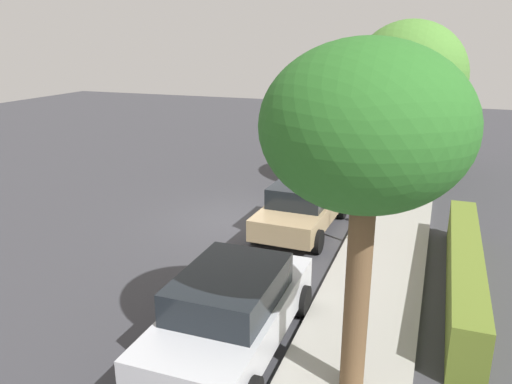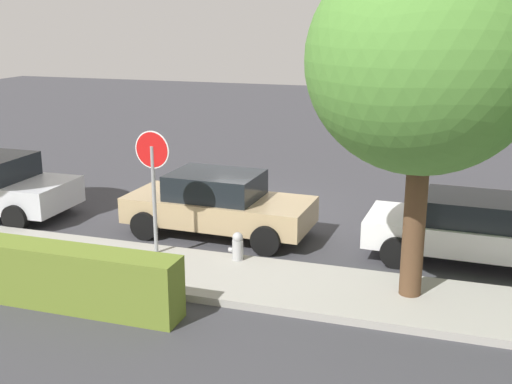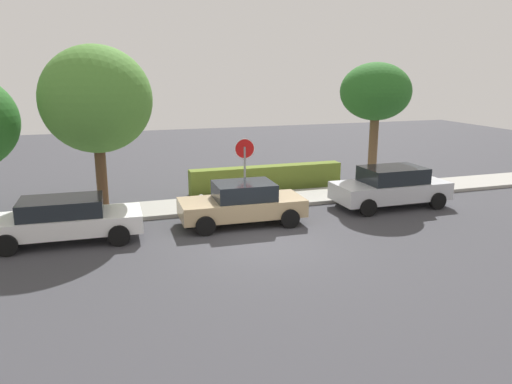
# 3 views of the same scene
# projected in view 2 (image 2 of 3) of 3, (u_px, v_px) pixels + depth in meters

# --- Properties ---
(ground_plane) EXTENTS (60.00, 60.00, 0.00)m
(ground_plane) POSITION_uv_depth(u_px,v_px,m) (248.00, 210.00, 16.50)
(ground_plane) COLOR #38383D
(sidewalk_curb) EXTENTS (32.00, 2.13, 0.14)m
(sidewalk_curb) POSITION_uv_depth(u_px,v_px,m) (173.00, 271.00, 12.39)
(sidewalk_curb) COLOR #9E9B93
(sidewalk_curb) RESTS_ON ground_plane
(stop_sign) EXTENTS (0.75, 0.08, 2.67)m
(stop_sign) POSITION_uv_depth(u_px,v_px,m) (153.00, 173.00, 12.71)
(stop_sign) COLOR gray
(stop_sign) RESTS_ON ground_plane
(parked_car_tan) EXTENTS (4.25, 2.06, 1.44)m
(parked_car_tan) POSITION_uv_depth(u_px,v_px,m) (218.00, 204.00, 14.48)
(parked_car_tan) COLOR tan
(parked_car_tan) RESTS_ON ground_plane
(parked_car_white) EXTENTS (4.59, 2.06, 1.37)m
(parked_car_white) POSITION_uv_depth(u_px,v_px,m) (483.00, 229.00, 12.81)
(parked_car_white) COLOR white
(parked_car_white) RESTS_ON ground_plane
(street_tree_mid_block) EXTENTS (3.77, 3.77, 5.98)m
(street_tree_mid_block) POSITION_uv_depth(u_px,v_px,m) (424.00, 62.00, 10.08)
(street_tree_mid_block) COLOR #513823
(street_tree_mid_block) RESTS_ON ground_plane
(fire_hydrant) EXTENTS (0.30, 0.22, 0.72)m
(fire_hydrant) POSITION_uv_depth(u_px,v_px,m) (238.00, 249.00, 12.72)
(fire_hydrant) COLOR #A5A5A8
(fire_hydrant) RESTS_ON ground_plane
(front_yard_hedge) EXTENTS (6.80, 0.64, 1.08)m
(front_yard_hedge) POSITION_uv_depth(u_px,v_px,m) (1.00, 268.00, 11.30)
(front_yard_hedge) COLOR olive
(front_yard_hedge) RESTS_ON ground_plane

